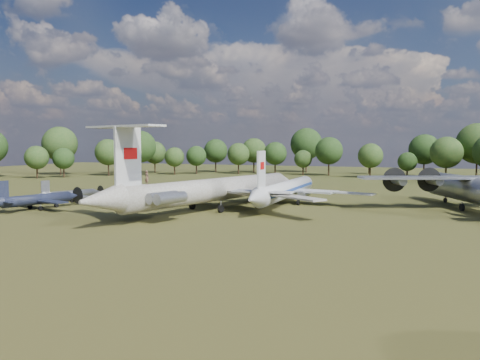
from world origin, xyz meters
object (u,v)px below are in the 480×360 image
at_px(small_prop_west, 37,202).
at_px(person_on_il62, 147,177).
at_px(tu104_jet, 286,193).
at_px(an12_transport, 475,194).
at_px(small_prop_northwest, 70,196).
at_px(il62_airliner, 214,194).

distance_m(small_prop_west, person_on_il62, 23.30).
relative_size(tu104_jet, small_prop_west, 2.37).
height_order(small_prop_west, person_on_il62, person_on_il62).
distance_m(an12_transport, small_prop_northwest, 69.12).
xyz_separation_m(small_prop_west, small_prop_northwest, (-2.44, 10.29, -0.21)).
bearing_deg(person_on_il62, small_prop_west, 13.30).
bearing_deg(il62_airliner, tu104_jet, 67.43).
xyz_separation_m(an12_transport, small_prop_west, (-65.11, -24.82, -1.40)).
relative_size(il62_airliner, an12_transport, 1.28).
xyz_separation_m(il62_airliner, person_on_il62, (-3.87, -13.51, 3.45)).
relative_size(il62_airliner, small_prop_northwest, 3.65).
relative_size(tu104_jet, an12_transport, 1.00).
distance_m(small_prop_west, small_prop_northwest, 10.58).
xyz_separation_m(il62_airliner, small_prop_northwest, (-28.89, 0.03, -1.48)).
distance_m(il62_airliner, small_prop_northwest, 28.93).
relative_size(il62_airliner, person_on_il62, 27.07).
bearing_deg(person_on_il62, tu104_jet, -95.76).
height_order(il62_airliner, an12_transport, an12_transport).
distance_m(il62_airliner, an12_transport, 41.32).
height_order(small_prop_northwest, person_on_il62, person_on_il62).
distance_m(tu104_jet, small_prop_west, 41.14).
height_order(small_prop_west, small_prop_northwest, small_prop_west).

